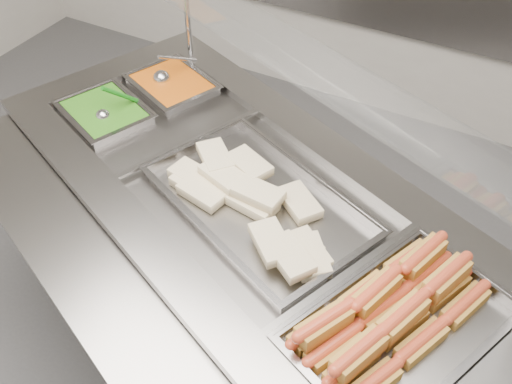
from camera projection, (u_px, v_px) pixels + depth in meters
The scene contains 11 objects.
steam_counter at pixel (247, 278), 2.27m from camera, with size 2.25×1.63×0.99m.
tray_rail at pixel (100, 282), 1.71m from camera, with size 1.93×1.10×0.06m.
sneeze_guard at pixel (305, 62), 1.76m from camera, with size 1.79×0.99×0.48m.
pan_hotdogs at pixel (399, 333), 1.58m from camera, with size 0.58×0.70×0.11m.
pan_wraps at pixel (258, 205), 1.91m from camera, with size 0.86×0.69×0.08m.
pan_beans at pixel (173, 91), 2.43m from camera, with size 0.40×0.37×0.11m.
pan_peas at pixel (106, 119), 2.28m from camera, with size 0.40×0.37×0.11m.
hotdogs_in_buns at pixel (391, 312), 1.56m from camera, with size 0.45×0.61×0.13m.
tortilla_wraps at pixel (252, 206), 1.86m from camera, with size 0.69×0.46×0.07m.
ladle at pixel (163, 78), 2.41m from camera, with size 0.11×0.21×0.15m.
serving_spoon at pixel (106, 113), 2.23m from camera, with size 0.10×0.18×0.16m.
Camera 1 is at (0.63, -0.76, 2.31)m, focal length 40.00 mm.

